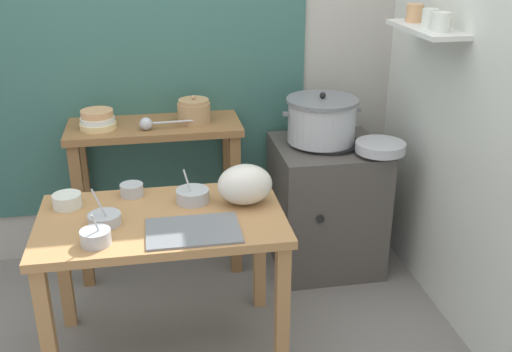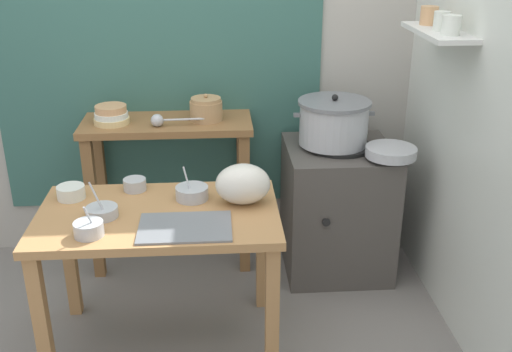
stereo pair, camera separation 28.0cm
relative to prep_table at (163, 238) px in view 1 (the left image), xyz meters
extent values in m
plane|color=gray|center=(0.10, -0.03, -0.61)|extent=(9.00, 9.00, 0.00)
cube|color=#B2ADA3|center=(0.20, 1.07, 0.69)|extent=(4.40, 0.10, 2.60)
cube|color=#38665B|center=(-0.05, 1.01, 0.74)|extent=(1.90, 0.02, 2.10)
cube|color=silver|center=(1.50, 0.17, 0.69)|extent=(0.10, 3.20, 2.60)
cube|color=silver|center=(1.35, 0.37, 0.84)|extent=(0.20, 0.56, 0.02)
cylinder|color=silver|center=(1.35, 0.22, 0.90)|extent=(0.09, 0.09, 0.09)
cylinder|color=silver|center=(1.35, 0.34, 0.90)|extent=(0.08, 0.08, 0.09)
cylinder|color=tan|center=(1.35, 0.52, 0.90)|extent=(0.09, 0.09, 0.09)
cube|color=#B27F4C|center=(0.00, 0.00, 0.09)|extent=(1.10, 0.66, 0.04)
cube|color=#B27F4C|center=(-0.50, -0.28, -0.27)|extent=(0.06, 0.06, 0.68)
cube|color=#B27F4C|center=(0.50, -0.28, -0.27)|extent=(0.06, 0.06, 0.68)
cube|color=#B27F4C|center=(-0.50, 0.28, -0.27)|extent=(0.06, 0.06, 0.68)
cube|color=#B27F4C|center=(0.50, 0.28, -0.27)|extent=(0.06, 0.06, 0.68)
cube|color=olive|center=(0.00, 0.80, 0.27)|extent=(0.96, 0.40, 0.04)
cube|color=olive|center=(-0.43, 0.65, -0.18)|extent=(0.06, 0.06, 0.86)
cube|color=olive|center=(0.43, 0.65, -0.18)|extent=(0.06, 0.06, 0.86)
cube|color=olive|center=(-0.43, 0.95, -0.18)|extent=(0.06, 0.06, 0.86)
cube|color=olive|center=(0.43, 0.95, -0.18)|extent=(0.06, 0.06, 0.86)
cube|color=#4C4742|center=(0.97, 0.67, -0.23)|extent=(0.60, 0.60, 0.76)
cylinder|color=black|center=(0.97, 0.67, 0.16)|extent=(0.36, 0.36, 0.02)
cylinder|color=black|center=(0.85, 0.36, -0.16)|extent=(0.04, 0.02, 0.04)
cylinder|color=#B7BABF|center=(0.93, 0.69, 0.29)|extent=(0.38, 0.38, 0.23)
cylinder|color=slate|center=(0.93, 0.69, 0.41)|extent=(0.41, 0.41, 0.02)
sphere|color=black|center=(0.93, 0.69, 0.44)|extent=(0.04, 0.04, 0.04)
cube|color=slate|center=(0.72, 0.69, 0.34)|extent=(0.04, 0.02, 0.02)
cube|color=slate|center=(1.14, 0.69, 0.34)|extent=(0.04, 0.02, 0.02)
cylinder|color=tan|center=(0.22, 0.80, 0.35)|extent=(0.18, 0.18, 0.11)
cylinder|color=tan|center=(0.22, 0.80, 0.41)|extent=(0.17, 0.17, 0.02)
sphere|color=tan|center=(0.22, 0.80, 0.43)|extent=(0.02, 0.02, 0.02)
cylinder|color=#E5C684|center=(-0.30, 0.77, 0.31)|extent=(0.20, 0.20, 0.03)
cylinder|color=silver|center=(-0.30, 0.77, 0.34)|extent=(0.18, 0.18, 0.03)
cylinder|color=tan|center=(-0.30, 0.77, 0.38)|extent=(0.17, 0.17, 0.04)
sphere|color=#B7BABF|center=(-0.05, 0.70, 0.33)|extent=(0.07, 0.07, 0.07)
cylinder|color=#B7BABF|center=(0.11, 0.71, 0.33)|extent=(0.23, 0.02, 0.01)
cube|color=slate|center=(0.13, -0.17, 0.12)|extent=(0.40, 0.28, 0.01)
ellipsoid|color=silver|center=(0.39, 0.07, 0.21)|extent=(0.26, 0.19, 0.19)
cylinder|color=#B7BABF|center=(1.20, 0.46, 0.20)|extent=(0.27, 0.27, 0.05)
cylinder|color=#B7BABF|center=(-0.24, -0.04, 0.13)|extent=(0.14, 0.14, 0.05)
cylinder|color=brown|center=(-0.24, -0.04, 0.15)|extent=(0.12, 0.12, 0.01)
cylinder|color=#B7BABF|center=(-0.25, -0.05, 0.20)|extent=(0.08, 0.04, 0.17)
cylinder|color=silver|center=(-0.42, 0.18, 0.14)|extent=(0.13, 0.13, 0.06)
cylinder|color=beige|center=(-0.42, 0.18, 0.17)|extent=(0.11, 0.11, 0.01)
cylinder|color=#B7BABF|center=(-0.27, -0.21, 0.14)|extent=(0.13, 0.13, 0.06)
cylinder|color=beige|center=(-0.27, -0.21, 0.17)|extent=(0.11, 0.11, 0.01)
cylinder|color=#B7BABF|center=(-0.26, -0.22, 0.19)|extent=(0.04, 0.06, 0.15)
cylinder|color=#B7BABF|center=(-0.13, 0.25, 0.14)|extent=(0.11, 0.11, 0.06)
cylinder|color=#BFB28C|center=(-0.13, 0.25, 0.16)|extent=(0.09, 0.09, 0.01)
cylinder|color=#B7BABF|center=(0.15, 0.13, 0.14)|extent=(0.16, 0.16, 0.06)
cylinder|color=#337238|center=(0.15, 0.13, 0.17)|extent=(0.13, 0.13, 0.01)
cylinder|color=#B7BABF|center=(0.14, 0.12, 0.19)|extent=(0.05, 0.06, 0.16)
camera|label=1|loc=(0.00, -2.44, 1.32)|focal=42.14mm
camera|label=2|loc=(0.27, -2.48, 1.32)|focal=42.14mm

